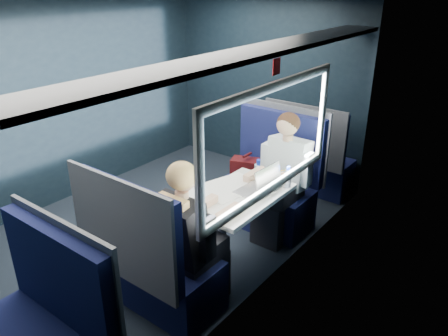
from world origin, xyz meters
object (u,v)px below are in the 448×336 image
Objects in this scene: laptop at (262,185)px; seat_bay_far at (152,264)px; bottle_small at (288,178)px; seat_row_front at (309,160)px; man at (283,172)px; cup at (285,182)px; seat_row_back at (46,335)px; woman at (188,231)px; seat_bay_near at (268,185)px; table at (236,201)px.

seat_bay_far is at bearing -109.22° from laptop.
laptop reaches higher than bottle_small.
man reaches higher than seat_row_front.
man is 0.38m from cup.
man is 0.57m from laptop.
seat_row_back is 13.87× the size of cup.
laptop is 1.79× the size of bottle_small.
woman is (0.25, 1.09, 0.32)m from seat_row_back.
bottle_small is at bearing -53.76° from man.
laptop is (0.37, -0.72, 0.39)m from seat_bay_near.
seat_row_back is 2.53m from man.
seat_bay_near is at bearing 135.29° from bottle_small.
seat_row_back is at bearing -102.93° from woman.
man is at bearing 90.00° from woman.
woman reaches higher than seat_row_back.
man is at bearing 84.48° from table.
seat_bay_near is at bearing 90.23° from seat_row_back.
laptop is at bearing 79.61° from seat_row_back.
table is 0.79× the size of seat_bay_far.
seat_bay_far is 1.41m from bottle_small.
table is 0.71m from woman.
seat_bay_far is 6.14× the size of bottle_small.
woman is at bearing -84.30° from seat_row_front.
woman is (0.25, 0.17, 0.31)m from seat_bay_far.
seat_bay_far is 1.09× the size of seat_row_front.
table is 0.48m from cup.
seat_row_back is 2.27m from bottle_small.
seat_bay_far is 1.39m from cup.
seat_bay_near is (-0.19, 0.87, -0.24)m from table.
table is at bearing -127.61° from bottle_small.
seat_row_back is 0.88× the size of woman.
seat_bay_near reaches higher than seat_row_front.
woman is at bearing 33.82° from seat_bay_far.
woman is at bearing -101.86° from bottle_small.
table is 1.82m from seat_row_back.
laptop is at bearing -117.34° from bottle_small.
man is 1.00× the size of woman.
seat_row_front is 1.73m from laptop.
cup is at bearing -176.27° from bottle_small.
seat_row_back is at bearing -102.39° from bottle_small.
cup is at bearing 67.63° from laptop.
table is at bearing -77.48° from seat_bay_near.
bottle_small is (0.12, 0.24, 0.02)m from laptop.
woman is at bearing 77.07° from seat_row_back.
bottle_small is at bearing 77.61° from seat_row_back.
man is 0.40m from bottle_small.
man reaches higher than seat_bay_far.
bottle_small is (0.48, 2.18, 0.42)m from seat_row_back.
seat_row_front is 2.54m from woman.
seat_row_back is (0.00, -3.59, 0.00)m from seat_row_front.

